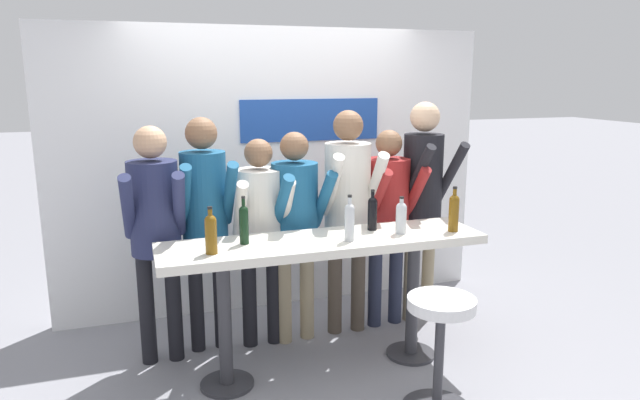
% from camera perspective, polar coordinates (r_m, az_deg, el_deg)
% --- Properties ---
extents(ground_plane, '(40.00, 40.00, 0.00)m').
position_cam_1_polar(ground_plane, '(4.22, 0.36, -16.57)').
color(ground_plane, gray).
extents(back_wall, '(3.81, 0.12, 2.44)m').
position_cam_1_polar(back_wall, '(5.02, -4.40, 2.99)').
color(back_wall, white).
rests_on(back_wall, ground_plane).
extents(tasting_table, '(2.21, 0.54, 0.96)m').
position_cam_1_polar(tasting_table, '(3.89, 0.38, -6.21)').
color(tasting_table, silver).
rests_on(tasting_table, ground_plane).
extents(bar_stool, '(0.43, 0.43, 0.74)m').
position_cam_1_polar(bar_stool, '(3.61, 11.91, -13.21)').
color(bar_stool, '#333338').
rests_on(bar_stool, ground_plane).
extents(person_far_left, '(0.42, 0.54, 1.71)m').
position_cam_1_polar(person_far_left, '(4.10, -16.19, -1.87)').
color(person_far_left, black).
rests_on(person_far_left, ground_plane).
extents(person_left, '(0.40, 0.53, 1.75)m').
position_cam_1_polar(person_left, '(4.21, -11.46, -0.78)').
color(person_left, black).
rests_on(person_left, ground_plane).
extents(person_center_left, '(0.42, 0.51, 1.59)m').
position_cam_1_polar(person_center_left, '(4.25, -6.00, -2.08)').
color(person_center_left, black).
rests_on(person_center_left, ground_plane).
extents(person_center, '(0.46, 0.55, 1.64)m').
position_cam_1_polar(person_center, '(4.29, -2.47, -1.48)').
color(person_center, gray).
rests_on(person_center, ground_plane).
extents(person_center_right, '(0.45, 0.57, 1.78)m').
position_cam_1_polar(person_center_right, '(4.42, 2.80, 0.25)').
color(person_center_right, '#473D33').
rests_on(person_center_right, ground_plane).
extents(person_right, '(0.43, 0.53, 1.62)m').
position_cam_1_polar(person_right, '(4.61, 6.80, -0.70)').
color(person_right, '#23283D').
rests_on(person_right, ground_plane).
extents(person_far_right, '(0.41, 0.56, 1.84)m').
position_cam_1_polar(person_far_right, '(4.73, 10.27, 1.44)').
color(person_far_right, gray).
rests_on(person_far_right, ground_plane).
extents(wine_bottle_0, '(0.07, 0.07, 0.32)m').
position_cam_1_polar(wine_bottle_0, '(4.10, 13.24, -1.08)').
color(wine_bottle_0, brown).
rests_on(wine_bottle_0, tasting_table).
extents(wine_bottle_1, '(0.06, 0.06, 0.32)m').
position_cam_1_polar(wine_bottle_1, '(3.72, -7.62, -2.27)').
color(wine_bottle_1, black).
rests_on(wine_bottle_1, tasting_table).
extents(wine_bottle_2, '(0.07, 0.07, 0.30)m').
position_cam_1_polar(wine_bottle_2, '(3.55, -10.86, -3.17)').
color(wine_bottle_2, brown).
rests_on(wine_bottle_2, tasting_table).
extents(wine_bottle_3, '(0.07, 0.07, 0.29)m').
position_cam_1_polar(wine_bottle_3, '(4.05, 5.26, -1.16)').
color(wine_bottle_3, black).
rests_on(wine_bottle_3, tasting_table).
extents(wine_bottle_4, '(0.07, 0.07, 0.31)m').
position_cam_1_polar(wine_bottle_4, '(3.77, 2.97, -2.02)').
color(wine_bottle_4, '#B7BCC1').
rests_on(wine_bottle_4, tasting_table).
extents(wine_bottle_5, '(0.07, 0.07, 0.26)m').
position_cam_1_polar(wine_bottle_5, '(3.98, 8.12, -1.63)').
color(wine_bottle_5, '#B7BCC1').
rests_on(wine_bottle_5, tasting_table).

